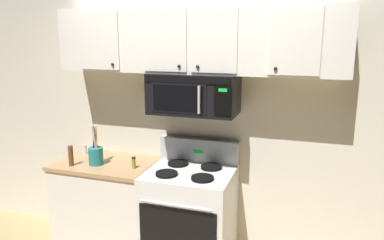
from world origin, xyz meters
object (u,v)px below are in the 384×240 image
at_px(over_range_microwave, 194,94).
at_px(utensil_crock_teal, 96,155).
at_px(pepper_mill, 71,156).
at_px(stove_range, 190,216).
at_px(salt_shaker, 85,150).
at_px(spice_jar, 134,163).

height_order(over_range_microwave, utensil_crock_teal, over_range_microwave).
distance_m(over_range_microwave, pepper_mill, 1.26).
relative_size(over_range_microwave, utensil_crock_teal, 2.04).
bearing_deg(pepper_mill, over_range_microwave, 16.22).
xyz_separation_m(stove_range, utensil_crock_teal, (-0.88, -0.09, 0.53)).
bearing_deg(over_range_microwave, pepper_mill, -163.78).
bearing_deg(over_range_microwave, salt_shaker, 178.82).
xyz_separation_m(stove_range, pepper_mill, (-1.08, -0.20, 0.53)).
xyz_separation_m(over_range_microwave, spice_jar, (-0.50, -0.19, -0.62)).
bearing_deg(stove_range, spice_jar, -171.24).
height_order(salt_shaker, spice_jar, spice_jar).
distance_m(stove_range, over_range_microwave, 1.11).
distance_m(over_range_microwave, salt_shaker, 1.32).
bearing_deg(pepper_mill, salt_shaker, 103.82).
distance_m(over_range_microwave, utensil_crock_teal, 1.08).
distance_m(salt_shaker, spice_jar, 0.69).
xyz_separation_m(pepper_mill, spice_jar, (0.58, 0.12, -0.04)).
distance_m(stove_range, salt_shaker, 1.26).
xyz_separation_m(salt_shaker, pepper_mill, (0.08, -0.34, 0.05)).
relative_size(utensil_crock_teal, spice_jar, 3.53).
relative_size(stove_range, over_range_microwave, 1.47).
height_order(stove_range, salt_shaker, stove_range).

